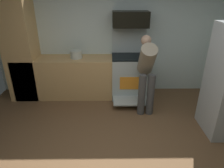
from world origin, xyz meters
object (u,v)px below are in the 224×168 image
at_px(microwave, 131,19).
at_px(person_cook, 147,70).
at_px(oven_range, 129,75).
at_px(stock_pot, 76,54).

bearing_deg(microwave, person_cook, -70.60).
distance_m(oven_range, microwave, 1.19).
distance_m(oven_range, person_cook, 0.79).
bearing_deg(microwave, stock_pot, -176.04).
xyz_separation_m(microwave, stock_pot, (-1.15, -0.08, -0.71)).
bearing_deg(oven_range, person_cook, -68.04).
bearing_deg(person_cook, oven_range, 111.96).
distance_m(microwave, person_cook, 1.15).
relative_size(oven_range, microwave, 2.08).
bearing_deg(microwave, oven_range, -90.00).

